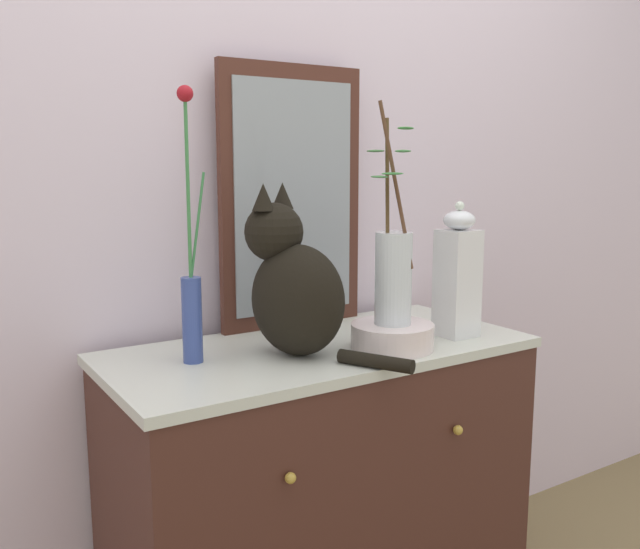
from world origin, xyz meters
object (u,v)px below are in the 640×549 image
mirror_leaning (292,198)px  jar_lidded_porcelain (457,275)px  vase_glass_clear (393,271)px  sideboard (320,504)px  cat_sitting (293,285)px  vase_slim_green (191,292)px  bowl_porcelain (392,336)px

mirror_leaning → jar_lidded_porcelain: 0.49m
vase_glass_clear → jar_lidded_porcelain: (0.22, 0.01, -0.03)m
sideboard → cat_sitting: 0.61m
cat_sitting → vase_slim_green: size_ratio=0.67×
vase_slim_green → jar_lidded_porcelain: vase_slim_green is taller
mirror_leaning → bowl_porcelain: 0.48m
mirror_leaning → bowl_porcelain: size_ratio=3.50×
vase_glass_clear → cat_sitting: bearing=158.6°
vase_slim_green → jar_lidded_porcelain: (0.68, -0.15, -0.00)m
mirror_leaning → cat_sitting: (-0.15, -0.26, -0.19)m
bowl_porcelain → vase_glass_clear: 0.16m
vase_glass_clear → jar_lidded_porcelain: bearing=2.8°
mirror_leaning → vase_glass_clear: (0.08, -0.35, -0.16)m
cat_sitting → bowl_porcelain: 0.28m
jar_lidded_porcelain → vase_slim_green: bearing=167.7°
mirror_leaning → vase_slim_green: bearing=-153.3°
mirror_leaning → vase_slim_green: 0.46m
sideboard → jar_lidded_porcelain: size_ratio=3.00×
mirror_leaning → cat_sitting: 0.35m
cat_sitting → vase_glass_clear: 0.25m
vase_glass_clear → vase_slim_green: bearing=160.8°
sideboard → vase_slim_green: vase_slim_green is taller
vase_slim_green → jar_lidded_porcelain: 0.69m
mirror_leaning → vase_slim_green: mirror_leaning is taller
sideboard → cat_sitting: size_ratio=2.57×
jar_lidded_porcelain → bowl_porcelain: bearing=-177.6°
cat_sitting → vase_slim_green: 0.24m
sideboard → jar_lidded_porcelain: 0.70m
mirror_leaning → vase_glass_clear: 0.39m
bowl_porcelain → vase_slim_green: bearing=161.0°
vase_slim_green → bowl_porcelain: bearing=-19.0°
sideboard → mirror_leaning: mirror_leaning is taller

